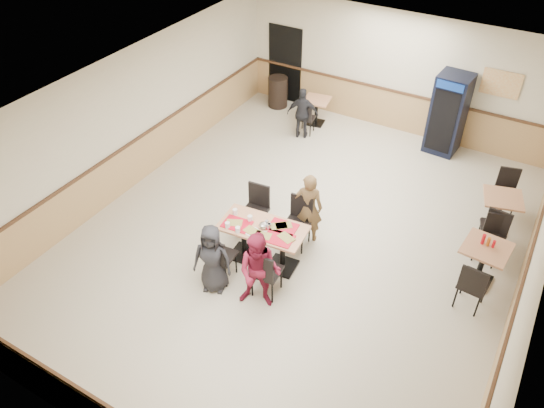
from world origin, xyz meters
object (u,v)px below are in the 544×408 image
Objects in this scene: lone_diner at (303,113)px; trash_bin at (278,92)px; side_table_far at (500,208)px; diner_woman_left at (212,259)px; diner_woman_right at (259,271)px; main_table at (263,238)px; back_table at (316,108)px; pepsi_cooler at (448,114)px; side_table_near at (483,259)px; diner_man_opposite at (308,208)px.

trash_bin is (-1.35, 1.14, -0.24)m from lone_diner.
lone_diner is 1.48× the size of side_table_far.
diner_woman_left is 0.89m from diner_woman_right.
main_table is 2.19× the size of back_table.
diner_woman_right reaches higher than diner_woman_left.
diner_woman_right reaches higher than trash_bin.
pepsi_cooler is (-1.78, 2.38, 0.46)m from side_table_far.
diner_woman_left is at bearing -104.59° from pepsi_cooler.
diner_man_opposite is at bearing -170.99° from side_table_near.
trash_bin is (-1.35, 0.35, -0.04)m from back_table.
diner_man_opposite is 1.14× the size of lone_diner.
pepsi_cooler reaches higher than side_table_near.
diner_woman_left is 6.22m from back_table.
diner_woman_left is 6.91m from trash_bin.
trash_bin is (-2.41, 6.47, -0.26)m from diner_woman_left.
pepsi_cooler is (1.74, 5.52, 0.42)m from main_table.
side_table_near is 1.11× the size of back_table.
diner_woman_right is 6.35m from back_table.
lone_diner is 5.79m from side_table_near.
main_table is 1.19× the size of diner_woman_left.
lone_diner is (-1.47, 4.35, 0.10)m from main_table.
side_table_far is at bearing 91.60° from side_table_near.
diner_man_opposite is 3.21m from side_table_near.
diner_woman_right is at bearing -72.14° from back_table.
diner_woman_right is 1.70× the size of side_table_far.
side_table_near is at bearing -61.91° from pepsi_cooler.
side_table_far is 1.19× the size of back_table.
side_table_near is 4.45m from pepsi_cooler.
main_table is 1.08m from diner_woman_left.
main_table is 1.98× the size of side_table_near.
diner_woman_left is at bearing -117.90° from main_table.
diner_man_opposite is 4.55m from back_table.
diner_man_opposite is at bearing 47.68° from diner_woman_left.
pepsi_cooler is at bearing 61.30° from diner_woman_right.
pepsi_cooler reaches higher than trash_bin.
pepsi_cooler is (-1.83, 4.03, 0.43)m from side_table_near.
pepsi_cooler is at bearing 114.40° from side_table_near.
trash_bin is (-6.39, 3.99, -0.12)m from side_table_near.
diner_man_opposite is (-0.07, 1.90, -0.01)m from diner_woman_right.
diner_man_opposite is (0.41, 0.99, 0.19)m from main_table.
diner_woman_right reaches higher than side_table_near.
diner_woman_right is at bearing 90.38° from lone_diner.
trash_bin is at bearing 165.47° from back_table.
pepsi_cooler reaches higher than diner_woman_right.
back_table is 0.89× the size of trash_bin.
diner_woman_right is 0.78× the size of pepsi_cooler.
diner_woman_right is at bearing -62.70° from trash_bin.
side_table_far is at bearing -49.44° from pepsi_cooler.
side_table_near is at bearing 20.21° from diner_woman_right.
diner_woman_right is 3.92m from side_table_near.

